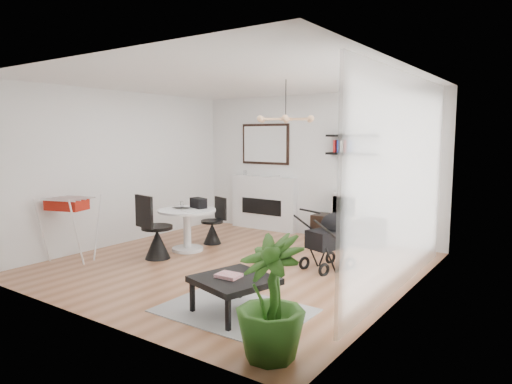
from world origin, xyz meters
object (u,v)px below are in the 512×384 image
Objects in this scene: tv_console at (347,230)px; crt_tv at (349,205)px; stroller at (330,242)px; fireplace at (264,196)px; coffee_table at (234,281)px; potted_plant at (270,298)px; dining_table at (187,224)px; drying_rack at (70,227)px.

tv_console is 0.45m from crt_tv.
fireplace is at bearing 163.00° from stroller.
coffee_table is (-0.11, -2.13, -0.03)m from stroller.
tv_console is (1.92, -0.15, -0.45)m from fireplace.
fireplace is 2.30× the size of coffee_table.
fireplace reaches higher than coffee_table.
fireplace reaches higher than crt_tv.
coffee_table is at bearing -72.79° from stroller.
crt_tv reaches higher than stroller.
fireplace reaches higher than tv_console.
crt_tv is 0.46× the size of potted_plant.
stroller is (0.45, -1.64, 0.15)m from tv_console.
dining_table is at bearing 143.42° from coffee_table.
dining_table is (-1.98, -2.05, -0.23)m from crt_tv.
dining_table is at bearing 143.72° from potted_plant.
tv_console is at bearing -4.62° from fireplace.
tv_console is 2.55× the size of crt_tv.
potted_plant reaches higher than drying_rack.
coffee_table is (0.34, -3.77, 0.12)m from tv_console.
coffee_table is (2.31, -1.71, -0.10)m from dining_table.
dining_table is 2.88m from coffee_table.
fireplace is at bearing 56.58° from drying_rack.
coffee_table is at bearing -21.11° from drying_rack.
drying_rack is at bearing -124.82° from dining_table.
drying_rack is at bearing 176.01° from coffee_table.
tv_console is at bearing 105.41° from potted_plant.
tv_console is 1.35× the size of coffee_table.
dining_table is 1.02× the size of coffee_table.
tv_console reaches higher than coffee_table.
coffee_table is 0.87× the size of potted_plant.
potted_plant reaches higher than crt_tv.
potted_plant is (1.19, -4.38, -0.15)m from crt_tv.
fireplace is 2.22m from dining_table.
fireplace is 2.99m from stroller.
tv_console is 1.32× the size of dining_table.
crt_tv is 4.65m from drying_rack.
stroller is at bearing 11.65° from drying_rack.
coffee_table is (2.26, -3.93, -0.33)m from fireplace.
stroller is at bearing 9.70° from dining_table.
crt_tv is at bearing 125.08° from stroller.
potted_plant is at bearing -35.47° from coffee_table.
stroller is (3.45, 1.90, -0.13)m from drying_rack.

